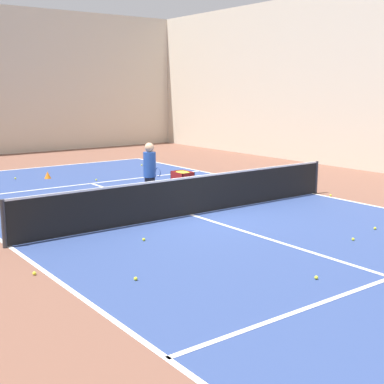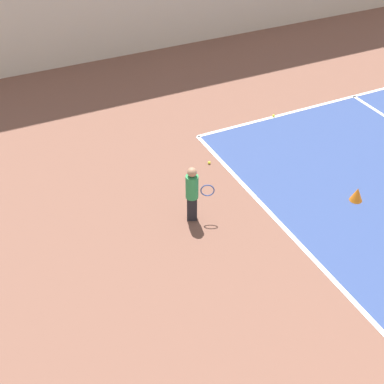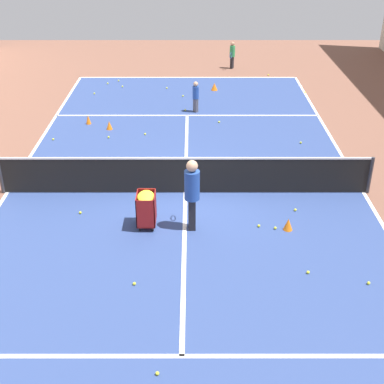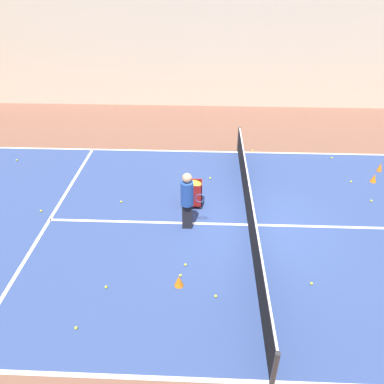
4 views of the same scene
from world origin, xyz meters
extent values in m
plane|color=brown|center=(0.00, 0.00, 0.00)|extent=(37.40, 37.40, 0.00)
cube|color=navy|center=(0.00, 0.00, 0.00)|extent=(9.92, 22.18, 0.00)
cube|color=white|center=(0.00, 11.09, 0.01)|extent=(9.92, 0.10, 0.00)
cube|color=white|center=(-4.96, 0.00, 0.01)|extent=(0.10, 22.18, 0.00)
cube|color=white|center=(4.96, 0.00, 0.01)|extent=(0.10, 22.18, 0.00)
cube|color=white|center=(0.00, 6.10, 0.01)|extent=(9.92, 0.10, 0.00)
cube|color=white|center=(0.00, 0.00, 0.01)|extent=(0.10, 12.20, 0.00)
cylinder|color=#2D2D33|center=(-5.06, 0.00, 0.54)|extent=(0.10, 0.10, 1.07)
cylinder|color=#2D2D33|center=(5.06, 0.00, 0.54)|extent=(0.10, 0.10, 1.07)
cube|color=black|center=(0.00, 0.00, 0.52)|extent=(10.02, 0.03, 1.00)
cube|color=white|center=(0.00, 0.00, 1.05)|extent=(10.02, 0.04, 0.05)
cube|color=black|center=(-0.18, 1.84, 0.41)|extent=(0.18, 0.29, 0.83)
cylinder|color=#234799|center=(-0.18, 1.84, 1.20)|extent=(0.37, 0.37, 0.74)
sphere|color=tan|center=(-0.18, 1.84, 1.70)|extent=(0.28, 0.28, 0.28)
torus|color=#2D478C|center=(-0.13, 1.47, 1.01)|extent=(0.02, 0.28, 0.28)
cube|color=maroon|center=(0.94, 1.74, 0.13)|extent=(0.46, 0.63, 0.02)
cube|color=maroon|center=(0.94, 1.44, 0.52)|extent=(0.46, 0.02, 0.76)
cube|color=maroon|center=(0.94, 2.05, 0.52)|extent=(0.46, 0.02, 0.76)
cube|color=maroon|center=(0.72, 1.74, 0.52)|extent=(0.02, 0.63, 0.76)
cube|color=maroon|center=(1.16, 1.74, 0.52)|extent=(0.02, 0.63, 0.76)
ellipsoid|color=yellow|center=(0.94, 1.74, 0.84)|extent=(0.42, 0.59, 0.16)
cylinder|color=black|center=(0.78, 1.52, 0.07)|extent=(0.05, 0.05, 0.13)
cylinder|color=black|center=(1.10, 1.52, 0.07)|extent=(0.05, 0.05, 0.13)
cylinder|color=black|center=(0.78, 1.97, 0.07)|extent=(0.05, 0.05, 0.13)
cylinder|color=black|center=(1.10, 1.97, 0.07)|extent=(0.05, 0.05, 0.13)
cone|color=orange|center=(-2.54, 1.92, 0.16)|extent=(0.23, 0.23, 0.31)
cone|color=orange|center=(-0.84, 8.10, 0.14)|extent=(0.26, 0.26, 0.27)
sphere|color=yellow|center=(-2.88, 1.02, 0.04)|extent=(0.07, 0.07, 0.07)
sphere|color=yellow|center=(-3.91, 4.07, 0.04)|extent=(0.07, 0.07, 0.07)
sphere|color=yellow|center=(-1.18, -5.33, 0.04)|extent=(0.07, 0.07, 0.07)
sphere|color=yellow|center=(2.67, -3.90, 0.04)|extent=(0.07, 0.07, 0.07)
sphere|color=yellow|center=(-3.82, -3.43, 0.04)|extent=(0.07, 0.07, 0.07)
sphere|color=yellow|center=(0.41, 6.52, 0.04)|extent=(0.07, 0.07, 0.07)
sphere|color=yellow|center=(-2.24, 1.90, 0.04)|extent=(0.07, 0.07, 0.07)
sphere|color=yellow|center=(-2.70, 3.69, 0.04)|extent=(0.07, 0.07, 0.07)
sphere|color=yellow|center=(2.71, 1.15, 0.04)|extent=(0.07, 0.07, 0.07)
sphere|color=yellow|center=(-5.18, -2.06, 0.04)|extent=(0.07, 0.07, 0.07)
sphere|color=yellow|center=(3.81, 8.83, 0.04)|extent=(0.07, 0.07, 0.07)
sphere|color=yellow|center=(5.08, -0.60, 0.04)|extent=(0.07, 0.07, 0.07)
sphere|color=yellow|center=(-1.84, 1.80, 0.04)|extent=(0.07, 0.07, 0.07)
sphere|color=yellow|center=(1.03, 4.09, 0.04)|extent=(0.07, 0.07, 0.07)
sphere|color=yellow|center=(1.44, -4.18, 0.04)|extent=(0.07, 0.07, 0.07)
sphere|color=yellow|center=(-2.37, -1.35, 0.04)|extent=(0.07, 0.07, 0.07)
sphere|color=yellow|center=(-1.89, 8.68, 0.04)|extent=(0.07, 0.07, 0.07)
camera|label=1|loc=(-8.47, -11.34, 3.40)|focal=50.00mm
camera|label=2|loc=(5.40, -16.30, 7.10)|focal=50.00mm
camera|label=3|loc=(-0.18, 13.05, 7.10)|focal=50.00mm
camera|label=4|loc=(-9.09, 1.32, 6.88)|focal=35.00mm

